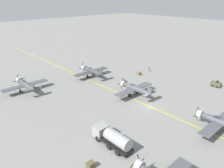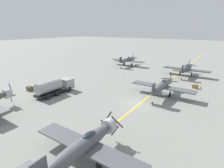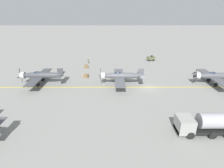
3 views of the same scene
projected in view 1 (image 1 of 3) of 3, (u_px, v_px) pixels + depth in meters
name	position (u px, v px, depth m)	size (l,w,h in m)	color
ground_plane	(147.00, 105.00, 50.67)	(400.00, 400.00, 0.00)	gray
taxiway_stripe	(147.00, 105.00, 50.67)	(0.30, 160.00, 0.01)	yellow
airplane_far_center	(92.00, 71.00, 67.45)	(12.00, 9.98, 3.75)	#404348
airplane_near_center	(221.00, 122.00, 40.27)	(12.00, 9.98, 3.65)	#4E5156
airplane_far_left	(26.00, 85.00, 57.18)	(12.00, 9.98, 3.75)	#4E5156
airplane_mid_center	(135.00, 88.00, 54.81)	(12.00, 9.98, 3.74)	#53555A
fuel_tanker	(112.00, 137.00, 36.80)	(2.68, 8.00, 2.98)	black
tow_tractor	(216.00, 84.00, 60.78)	(1.57, 2.60, 1.79)	#515638
ground_crew_walking	(149.00, 69.00, 72.98)	(0.36, 0.36, 1.65)	#515638
supply_crate_by_tanker	(124.00, 81.00, 63.98)	(0.98, 0.82, 0.82)	brown
supply_crate_mid_lane	(91.00, 165.00, 32.29)	(1.12, 0.94, 0.94)	brown
supply_crate_outboard	(139.00, 73.00, 69.83)	(1.16, 0.96, 0.96)	brown
traffic_cone	(124.00, 80.00, 65.21)	(0.36, 0.36, 0.55)	orange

